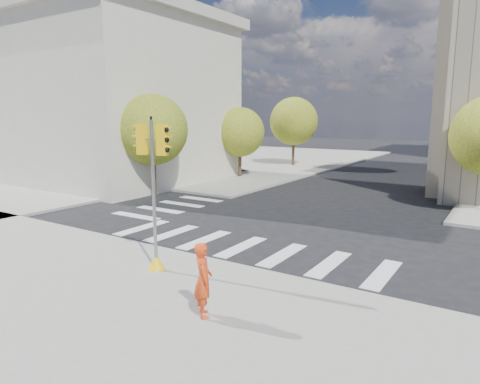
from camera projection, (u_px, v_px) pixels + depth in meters
name	position (u px, v px, depth m)	size (l,w,h in m)	color
ground	(269.00, 236.00, 18.26)	(160.00, 160.00, 0.00)	black
sidewalk_near	(19.00, 351.00, 9.14)	(30.00, 14.00, 0.15)	gray
sidewalk_far_left	(227.00, 159.00, 50.43)	(28.00, 40.00, 0.15)	gray
classical_building	(101.00, 99.00, 34.43)	(19.00, 15.00, 12.70)	beige
tree_lw_near	(152.00, 130.00, 26.44)	(4.40, 4.40, 6.41)	#382616
tree_lw_mid	(240.00, 132.00, 34.79)	(4.00, 4.00, 5.77)	#382616
tree_lw_far	(294.00, 121.00, 42.93)	(4.80, 4.80, 6.95)	#382616
traffic_signal	(154.00, 206.00, 13.47)	(1.08, 0.56, 4.88)	yellow
photographer	(203.00, 280.00, 10.46)	(0.68, 0.45, 1.87)	red
planter_wall	(100.00, 187.00, 28.55)	(6.00, 0.40, 0.50)	beige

